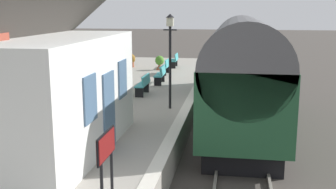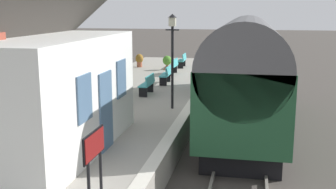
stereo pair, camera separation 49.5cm
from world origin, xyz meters
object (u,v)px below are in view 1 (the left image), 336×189
bench_near_building (161,74)px  lamp_post_platform (170,43)px  bench_mid_platform (175,60)px  bench_by_lamp (143,84)px  planter_bench_right (131,60)px  planter_by_door (117,99)px  station_sign_board (106,152)px  planter_bench_left (160,63)px  train (242,73)px  station_building (26,89)px  bench_platform_end (166,66)px

bench_near_building → lamp_post_platform: bearing=-166.1°
bench_mid_platform → bench_by_lamp: 8.89m
planter_bench_right → planter_by_door: bearing=-169.0°
bench_by_lamp → station_sign_board: bearing=-171.1°
bench_by_lamp → lamp_post_platform: lamp_post_platform is taller
bench_near_building → bench_mid_platform: bearing=1.6°
station_sign_board → planter_by_door: bearing=14.9°
bench_mid_platform → bench_by_lamp: bearing=179.4°
planter_bench_left → planter_by_door: size_ratio=0.93×
lamp_post_platform → station_sign_board: lamp_post_platform is taller
bench_near_building → planter_bench_left: (4.81, 0.93, -0.03)m
lamp_post_platform → train: bearing=-72.8°
train → lamp_post_platform: lamp_post_platform is taller
station_building → planter_by_door: size_ratio=6.98×
bench_by_lamp → planter_bench_right: 8.89m
station_building → planter_bench_right: 16.19m
planter_bench_right → station_sign_board: station_sign_board is taller
bench_mid_platform → planter_bench_right: size_ratio=1.66×
bench_mid_platform → planter_by_door: 11.07m
planter_bench_left → planter_bench_right: bearing=66.9°
planter_by_door → station_sign_board: size_ratio=0.60×
bench_near_building → planter_bench_right: (5.67, 2.93, -0.01)m
planter_bench_right → station_sign_board: bearing=-167.2°
train → planter_by_door: 4.97m
station_building → station_sign_board: (-3.09, -3.14, -0.47)m
bench_mid_platform → station_sign_board: station_sign_board is taller
bench_mid_platform → bench_by_lamp: (-8.89, 0.10, 0.00)m
bench_mid_platform → station_sign_board: bearing=-175.4°
train → bench_mid_platform: 11.22m
station_building → bench_platform_end: size_ratio=4.63×
bench_platform_end → planter_bench_left: bearing=22.1°
bench_near_building → bench_platform_end: 3.15m
planter_bench_left → station_building: bearing=177.0°
bench_mid_platform → planter_bench_left: 1.48m
train → bench_platform_end: train is taller
bench_platform_end → station_building: bearing=173.8°
bench_by_lamp → lamp_post_platform: (-2.34, -1.55, 2.01)m
planter_bench_left → bench_mid_platform: bearing=-31.1°
bench_mid_platform → bench_platform_end: size_ratio=1.00×
bench_platform_end → planter_bench_right: size_ratio=1.67×
bench_by_lamp → bench_platform_end: (5.95, -0.02, 0.00)m
bench_mid_platform → lamp_post_platform: lamp_post_platform is taller
bench_near_building → station_sign_board: size_ratio=0.90×
planter_by_door → planter_bench_right: bearing=11.0°
bench_platform_end → bench_near_building: bearing=-175.5°
station_building → planter_bench_right: bearing=4.3°
bench_mid_platform → bench_near_building: 6.08m
bench_by_lamp → bench_platform_end: size_ratio=0.99×
train → bench_mid_platform: train is taller
station_building → station_sign_board: size_ratio=4.17×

